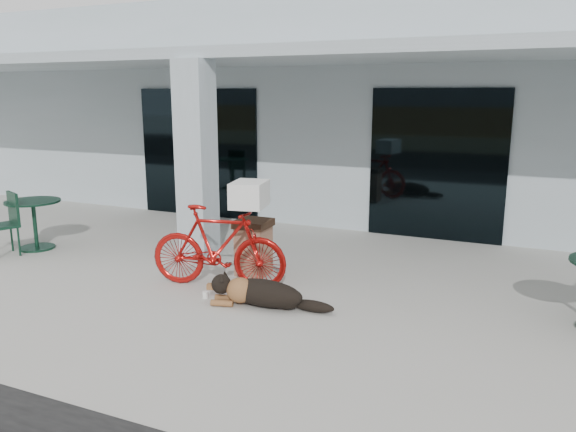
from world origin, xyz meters
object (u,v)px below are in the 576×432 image
at_px(cafe_table_near, 35,225).
at_px(cafe_chair_near, 1,225).
at_px(bicycle, 218,247).
at_px(dog, 264,292).
at_px(trash_receptacle, 254,247).

xyz_separation_m(cafe_table_near, cafe_chair_near, (-0.15, -0.53, 0.10)).
height_order(bicycle, cafe_chair_near, bicycle).
distance_m(dog, cafe_table_near, 4.83).
relative_size(bicycle, cafe_table_near, 2.12).
relative_size(cafe_table_near, cafe_chair_near, 0.87).
distance_m(cafe_table_near, cafe_chair_near, 0.56).
bearing_deg(dog, bicycle, 139.82).
bearing_deg(cafe_table_near, dog, -9.91).
height_order(cafe_table_near, trash_receptacle, cafe_table_near).
relative_size(bicycle, dog, 1.58).
bearing_deg(dog, cafe_chair_near, 161.85).
xyz_separation_m(dog, cafe_table_near, (-4.75, 0.83, 0.22)).
bearing_deg(cafe_table_near, trash_receptacle, 3.94).
relative_size(dog, trash_receptacle, 1.47).
xyz_separation_m(dog, trash_receptacle, (-0.71, 1.11, 0.21)).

